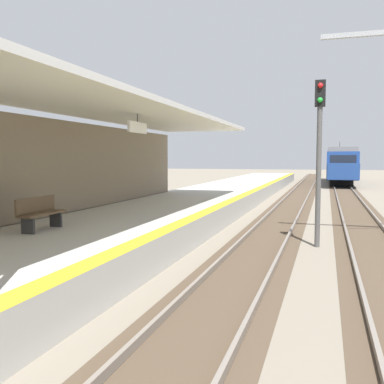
% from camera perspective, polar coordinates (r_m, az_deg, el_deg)
% --- Properties ---
extents(station_platform, '(5.00, 80.00, 0.91)m').
position_cam_1_polar(station_platform, '(17.58, -4.32, -3.31)').
color(station_platform, '#B7B5AD').
rests_on(station_platform, ground).
extents(station_building_with_canopy, '(4.85, 24.00, 4.43)m').
position_cam_1_polar(station_building_with_canopy, '(14.14, -18.17, 3.57)').
color(station_building_with_canopy, '#4C4C4C').
rests_on(station_building_with_canopy, ground).
extents(track_pair_nearest_platform, '(2.34, 120.00, 0.16)m').
position_cam_1_polar(track_pair_nearest_platform, '(20.51, 11.41, -3.41)').
color(track_pair_nearest_platform, '#4C3D2D').
rests_on(track_pair_nearest_platform, ground).
extents(track_pair_middle, '(2.34, 120.00, 0.16)m').
position_cam_1_polar(track_pair_middle, '(20.47, 20.95, -3.63)').
color(track_pair_middle, '#4C3D2D').
rests_on(track_pair_middle, ground).
extents(approaching_train, '(2.93, 19.60, 4.76)m').
position_cam_1_polar(approaching_train, '(51.96, 18.61, 3.49)').
color(approaching_train, navy).
rests_on(approaching_train, ground).
extents(rail_signal_post, '(0.32, 0.34, 5.20)m').
position_cam_1_polar(rail_signal_post, '(14.35, 16.10, 5.77)').
color(rail_signal_post, '#4C4C4C').
rests_on(rail_signal_post, ground).
extents(platform_bench, '(0.45, 1.60, 0.88)m').
position_cam_1_polar(platform_bench, '(12.37, -19.04, -2.50)').
color(platform_bench, brown).
rests_on(platform_bench, station_platform).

